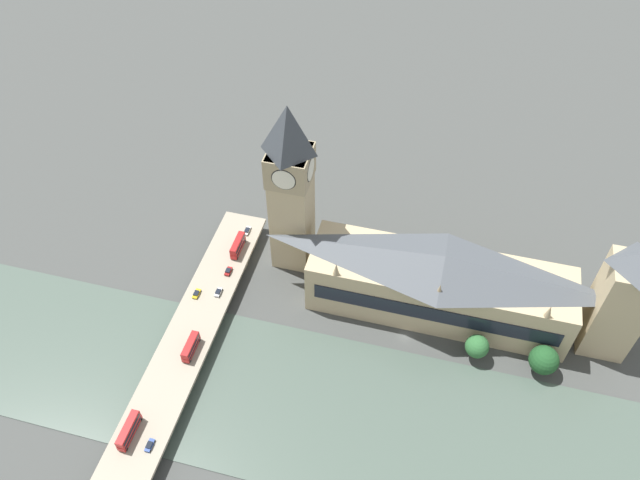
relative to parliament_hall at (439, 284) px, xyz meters
The scene contains 16 objects.
ground_plane 22.03m from the parliament_hall, 151.91° to the left, with size 600.00×600.00×0.00m, color #424442.
river_water 50.99m from the parliament_hall, behind, with size 54.85×360.00×0.30m, color #47564C.
parliament_hall is the anchor object (origin of this frame).
clock_tower 61.04m from the parliament_hall, 79.02° to the left, with size 14.72×14.72×70.08m.
victoria_tower 56.93m from the parliament_hall, 89.94° to the right, with size 14.99×14.99×50.38m.
road_bridge 92.71m from the parliament_hall, 121.67° to the left, with size 141.70×16.63×5.46m.
double_decker_bus_lead 75.54m from the parliament_hall, 86.83° to the left, with size 10.67×2.55×5.06m.
double_decker_bus_mid 86.19m from the parliament_hall, 118.94° to the left, with size 10.08×2.60×4.63m.
double_decker_bus_rear 109.91m from the parliament_hall, 131.90° to the left, with size 11.45×2.59×5.07m.
car_northbound_mid 106.23m from the parliament_hall, 135.26° to the left, with size 4.04×1.75×1.32m.
car_northbound_tail 77.45m from the parliament_hall, 102.76° to the left, with size 4.02×1.82×1.43m.
car_southbound_lead 76.73m from the parliament_hall, 79.46° to the left, with size 4.63×1.78×1.36m.
car_southbound_mid 85.08m from the parliament_hall, 103.35° to the left, with size 4.24×1.85×1.33m.
car_southbound_tail 75.79m from the parliament_hall, 95.40° to the left, with size 3.94×1.88×1.52m.
tree_embankment_near 24.35m from the parliament_hall, 137.69° to the right, with size 7.92×7.92×10.64m.
tree_embankment_mid 41.37m from the parliament_hall, 114.68° to the right, with size 9.68×9.68×11.57m.
Camera 1 is at (-123.78, -1.59, 181.91)m, focal length 35.00 mm.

